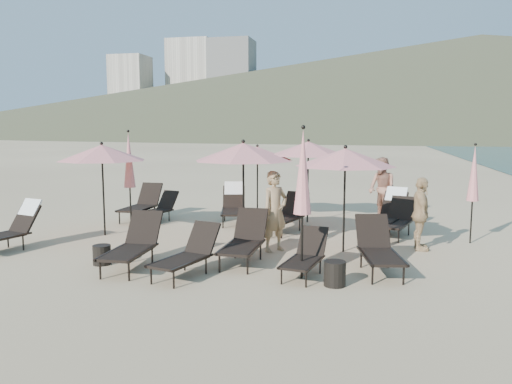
% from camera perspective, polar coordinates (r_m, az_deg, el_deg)
% --- Properties ---
extents(ground, '(800.00, 800.00, 0.00)m').
position_cam_1_polar(ground, '(9.94, 1.45, -9.00)').
color(ground, '#D6BA8C').
rests_on(ground, ground).
extents(volcanic_headland, '(690.00, 690.00, 55.00)m').
position_cam_1_polar(volcanic_headland, '(320.48, 26.05, 10.82)').
color(volcanic_headland, brown).
rests_on(volcanic_headland, ground).
extents(hotel_skyline, '(109.00, 82.00, 55.00)m').
position_cam_1_polar(hotel_skyline, '(297.15, -5.83, 11.40)').
color(hotel_skyline, beige).
rests_on(hotel_skyline, ground).
extents(lounger_0, '(1.09, 1.89, 1.11)m').
position_cam_1_polar(lounger_0, '(12.77, -26.45, -3.66)').
color(lounger_0, black).
rests_on(lounger_0, ground).
extents(lounger_1, '(0.78, 1.84, 1.04)m').
position_cam_1_polar(lounger_1, '(10.34, -13.86, -5.78)').
color(lounger_1, black).
rests_on(lounger_1, ground).
extents(lounger_2, '(1.02, 1.72, 0.93)m').
position_cam_1_polar(lounger_2, '(9.62, -7.84, -6.94)').
color(lounger_2, black).
rests_on(lounger_2, ground).
extents(lounger_3, '(0.70, 1.80, 1.03)m').
position_cam_1_polar(lounger_3, '(10.45, -1.33, -5.46)').
color(lounger_3, black).
rests_on(lounger_3, ground).
extents(lounger_4, '(0.80, 1.54, 0.85)m').
position_cam_1_polar(lounger_4, '(9.59, 5.67, -7.20)').
color(lounger_4, black).
rests_on(lounger_4, ground).
extents(lounger_5, '(1.02, 1.87, 1.02)m').
position_cam_1_polar(lounger_5, '(10.06, 13.81, -6.21)').
color(lounger_5, black).
rests_on(lounger_5, ground).
extents(lounger_6, '(0.73, 1.85, 1.06)m').
position_cam_1_polar(lounger_6, '(15.70, -12.93, -1.29)').
color(lounger_6, black).
rests_on(lounger_6, ground).
extents(lounger_7, '(1.00, 1.63, 0.88)m').
position_cam_1_polar(lounger_7, '(15.23, -11.18, -1.83)').
color(lounger_7, black).
rests_on(lounger_7, ground).
extents(lounger_8, '(1.09, 1.94, 1.14)m').
position_cam_1_polar(lounger_8, '(14.89, -2.58, -1.37)').
color(lounger_8, black).
rests_on(lounger_8, ground).
extents(lounger_9, '(1.15, 1.88, 1.02)m').
position_cam_1_polar(lounger_9, '(13.54, 3.48, -2.56)').
color(lounger_9, black).
rests_on(lounger_9, ground).
extents(lounger_10, '(1.18, 1.93, 1.14)m').
position_cam_1_polar(lounger_10, '(14.13, 15.03, -2.10)').
color(lounger_10, black).
rests_on(lounger_10, ground).
extents(lounger_11, '(1.10, 1.80, 0.97)m').
position_cam_1_polar(lounger_11, '(13.45, 15.76, -2.98)').
color(lounger_11, black).
rests_on(lounger_11, ground).
extents(umbrella_open_0, '(2.27, 2.27, 2.45)m').
position_cam_1_polar(umbrella_open_0, '(13.44, -17.21, 4.30)').
color(umbrella_open_0, black).
rests_on(umbrella_open_0, ground).
extents(umbrella_open_1, '(2.35, 2.35, 2.53)m').
position_cam_1_polar(umbrella_open_1, '(11.72, -1.47, 4.59)').
color(umbrella_open_1, black).
rests_on(umbrella_open_1, ground).
extents(umbrella_open_2, '(2.25, 2.25, 2.42)m').
position_cam_1_polar(umbrella_open_2, '(11.29, 10.17, 3.89)').
color(umbrella_open_2, black).
rests_on(umbrella_open_2, ground).
extents(umbrella_open_3, '(2.15, 2.15, 2.31)m').
position_cam_1_polar(umbrella_open_3, '(15.01, 0.16, 4.45)').
color(umbrella_open_3, black).
rests_on(umbrella_open_3, ground).
extents(umbrella_open_4, '(2.31, 2.31, 2.48)m').
position_cam_1_polar(umbrella_open_4, '(14.75, 6.00, 4.95)').
color(umbrella_open_4, black).
rests_on(umbrella_open_4, ground).
extents(umbrella_closed_0, '(0.33, 0.33, 2.85)m').
position_cam_1_polar(umbrella_closed_0, '(9.14, 5.37, 2.20)').
color(umbrella_closed_0, black).
rests_on(umbrella_closed_0, ground).
extents(umbrella_closed_1, '(0.29, 0.29, 2.44)m').
position_cam_1_polar(umbrella_closed_1, '(13.08, 23.63, 1.89)').
color(umbrella_closed_1, black).
rests_on(umbrella_closed_1, ground).
extents(umbrella_closed_2, '(0.32, 0.32, 2.75)m').
position_cam_1_polar(umbrella_closed_2, '(14.05, -14.31, 3.50)').
color(umbrella_closed_2, black).
rests_on(umbrella_closed_2, ground).
extents(side_table_0, '(0.37, 0.37, 0.41)m').
position_cam_1_polar(side_table_0, '(10.82, -17.20, -6.87)').
color(side_table_0, black).
rests_on(side_table_0, ground).
extents(side_table_1, '(0.39, 0.39, 0.45)m').
position_cam_1_polar(side_table_1, '(9.09, 8.99, -9.19)').
color(side_table_1, black).
rests_on(side_table_1, ground).
extents(beachgoer_a, '(0.76, 0.80, 1.84)m').
position_cam_1_polar(beachgoer_a, '(11.31, 2.19, -2.23)').
color(beachgoer_a, '#9D7C55').
rests_on(beachgoer_a, ground).
extents(beachgoer_b, '(1.14, 1.18, 1.91)m').
position_cam_1_polar(beachgoer_b, '(15.74, 14.18, 0.39)').
color(beachgoer_b, '#A86F57').
rests_on(beachgoer_b, ground).
extents(beachgoer_c, '(0.47, 1.01, 1.69)m').
position_cam_1_polar(beachgoer_c, '(12.02, 18.30, -2.39)').
color(beachgoer_c, tan).
rests_on(beachgoer_c, ground).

